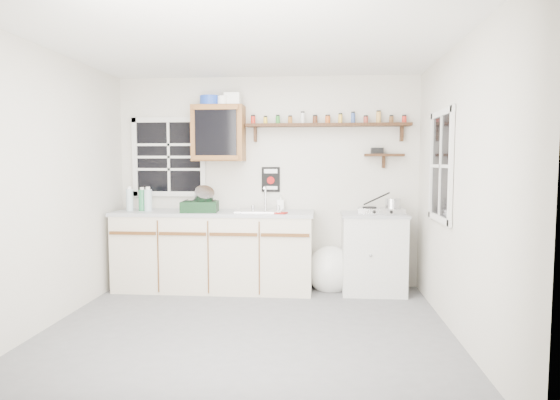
{
  "coord_description": "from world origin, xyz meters",
  "views": [
    {
      "loc": [
        0.63,
        -4.01,
        1.49
      ],
      "look_at": [
        0.25,
        0.55,
        1.12
      ],
      "focal_mm": 30.0,
      "sensor_mm": 36.0,
      "label": 1
    }
  ],
  "objects_px": {
    "main_cabinet": "(214,250)",
    "spice_shelf": "(328,124)",
    "dish_rack": "(201,203)",
    "upper_cabinet": "(219,133)",
    "hotplate": "(381,211)",
    "right_cabinet": "(373,253)"
  },
  "relations": [
    {
      "from": "right_cabinet",
      "to": "hotplate",
      "type": "bearing_deg",
      "value": -14.25
    },
    {
      "from": "right_cabinet",
      "to": "hotplate",
      "type": "distance_m",
      "value": 0.49
    },
    {
      "from": "main_cabinet",
      "to": "hotplate",
      "type": "distance_m",
      "value": 1.97
    },
    {
      "from": "spice_shelf",
      "to": "right_cabinet",
      "type": "bearing_deg",
      "value": -19.81
    },
    {
      "from": "main_cabinet",
      "to": "right_cabinet",
      "type": "distance_m",
      "value": 1.84
    },
    {
      "from": "right_cabinet",
      "to": "hotplate",
      "type": "xyz_separation_m",
      "value": [
        0.08,
        -0.02,
        0.49
      ]
    },
    {
      "from": "main_cabinet",
      "to": "upper_cabinet",
      "type": "relative_size",
      "value": 3.55
    },
    {
      "from": "upper_cabinet",
      "to": "dish_rack",
      "type": "xyz_separation_m",
      "value": [
        -0.16,
        -0.22,
        -0.81
      ]
    },
    {
      "from": "main_cabinet",
      "to": "hotplate",
      "type": "relative_size",
      "value": 4.37
    },
    {
      "from": "upper_cabinet",
      "to": "spice_shelf",
      "type": "relative_size",
      "value": 0.34
    },
    {
      "from": "spice_shelf",
      "to": "upper_cabinet",
      "type": "bearing_deg",
      "value": -176.9
    },
    {
      "from": "hotplate",
      "to": "spice_shelf",
      "type": "bearing_deg",
      "value": 164.17
    },
    {
      "from": "spice_shelf",
      "to": "hotplate",
      "type": "relative_size",
      "value": 3.61
    },
    {
      "from": "main_cabinet",
      "to": "spice_shelf",
      "type": "bearing_deg",
      "value": 9.21
    },
    {
      "from": "main_cabinet",
      "to": "hotplate",
      "type": "height_order",
      "value": "hotplate"
    },
    {
      "from": "main_cabinet",
      "to": "right_cabinet",
      "type": "xyz_separation_m",
      "value": [
        1.83,
        0.03,
        -0.01
      ]
    },
    {
      "from": "right_cabinet",
      "to": "dish_rack",
      "type": "height_order",
      "value": "dish_rack"
    },
    {
      "from": "dish_rack",
      "to": "hotplate",
      "type": "relative_size",
      "value": 0.82
    },
    {
      "from": "upper_cabinet",
      "to": "hotplate",
      "type": "xyz_separation_m",
      "value": [
        1.88,
        -0.14,
        -0.88
      ]
    },
    {
      "from": "dish_rack",
      "to": "upper_cabinet",
      "type": "bearing_deg",
      "value": 47.7
    },
    {
      "from": "main_cabinet",
      "to": "upper_cabinet",
      "type": "distance_m",
      "value": 1.37
    },
    {
      "from": "spice_shelf",
      "to": "dish_rack",
      "type": "relative_size",
      "value": 4.4
    }
  ]
}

